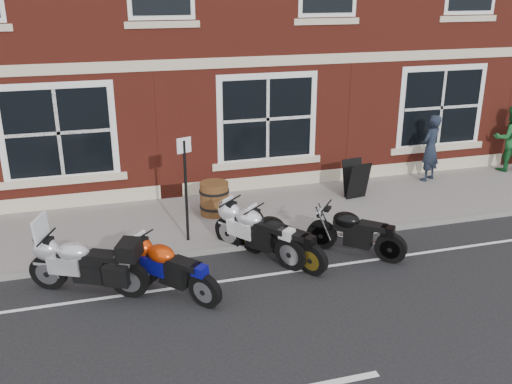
{
  "coord_description": "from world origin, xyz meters",
  "views": [
    {
      "loc": [
        -2.72,
        -8.91,
        5.19
      ],
      "look_at": [
        0.35,
        1.6,
        1.16
      ],
      "focal_mm": 40.0,
      "sensor_mm": 36.0,
      "label": 1
    }
  ],
  "objects_px": {
    "pedestrian_right": "(510,138)",
    "barrel_planter": "(214,198)",
    "moto_sport_black": "(281,237)",
    "a_board_sign": "(356,179)",
    "parking_sign": "(186,182)",
    "moto_touring_silver": "(85,262)",
    "moto_sport_silver": "(258,230)",
    "moto_naked_black": "(354,230)",
    "moto_sport_red": "(172,266)",
    "pedestrian_left": "(430,148)"
  },
  "relations": [
    {
      "from": "moto_sport_black",
      "to": "moto_naked_black",
      "type": "height_order",
      "value": "moto_sport_black"
    },
    {
      "from": "moto_sport_black",
      "to": "moto_touring_silver",
      "type": "bearing_deg",
      "value": 148.44
    },
    {
      "from": "pedestrian_right",
      "to": "barrel_planter",
      "type": "distance_m",
      "value": 8.81
    },
    {
      "from": "moto_sport_red",
      "to": "barrel_planter",
      "type": "xyz_separation_m",
      "value": [
        1.45,
        3.13,
        -0.03
      ]
    },
    {
      "from": "moto_naked_black",
      "to": "pedestrian_right",
      "type": "height_order",
      "value": "pedestrian_right"
    },
    {
      "from": "a_board_sign",
      "to": "barrel_planter",
      "type": "relative_size",
      "value": 1.23
    },
    {
      "from": "pedestrian_right",
      "to": "barrel_planter",
      "type": "height_order",
      "value": "pedestrian_right"
    },
    {
      "from": "pedestrian_left",
      "to": "pedestrian_right",
      "type": "relative_size",
      "value": 0.96
    },
    {
      "from": "moto_touring_silver",
      "to": "moto_sport_black",
      "type": "xyz_separation_m",
      "value": [
        3.67,
        0.12,
        -0.05
      ]
    },
    {
      "from": "moto_touring_silver",
      "to": "moto_sport_black",
      "type": "distance_m",
      "value": 3.68
    },
    {
      "from": "moto_sport_red",
      "to": "moto_naked_black",
      "type": "xyz_separation_m",
      "value": [
        3.74,
        0.52,
        -0.0
      ]
    },
    {
      "from": "pedestrian_right",
      "to": "parking_sign",
      "type": "distance_m",
      "value": 9.83
    },
    {
      "from": "moto_touring_silver",
      "to": "a_board_sign",
      "type": "relative_size",
      "value": 2.16
    },
    {
      "from": "moto_sport_silver",
      "to": "barrel_planter",
      "type": "relative_size",
      "value": 2.5
    },
    {
      "from": "moto_touring_silver",
      "to": "moto_naked_black",
      "type": "distance_m",
      "value": 5.2
    },
    {
      "from": "moto_naked_black",
      "to": "parking_sign",
      "type": "xyz_separation_m",
      "value": [
        -3.14,
        1.37,
        0.87
      ]
    },
    {
      "from": "moto_sport_red",
      "to": "barrel_planter",
      "type": "relative_size",
      "value": 2.16
    },
    {
      "from": "moto_touring_silver",
      "to": "moto_naked_black",
      "type": "xyz_separation_m",
      "value": [
        5.2,
        0.03,
        -0.06
      ]
    },
    {
      "from": "moto_touring_silver",
      "to": "moto_sport_red",
      "type": "relative_size",
      "value": 1.22
    },
    {
      "from": "pedestrian_right",
      "to": "barrel_planter",
      "type": "xyz_separation_m",
      "value": [
        -8.74,
        -0.92,
        -0.55
      ]
    },
    {
      "from": "pedestrian_left",
      "to": "pedestrian_right",
      "type": "bearing_deg",
      "value": 154.07
    },
    {
      "from": "moto_naked_black",
      "to": "parking_sign",
      "type": "bearing_deg",
      "value": 109.2
    },
    {
      "from": "barrel_planter",
      "to": "moto_touring_silver",
      "type": "bearing_deg",
      "value": -137.81
    },
    {
      "from": "moto_sport_silver",
      "to": "moto_touring_silver",
      "type": "bearing_deg",
      "value": 152.95
    },
    {
      "from": "pedestrian_left",
      "to": "a_board_sign",
      "type": "relative_size",
      "value": 1.9
    },
    {
      "from": "barrel_planter",
      "to": "moto_naked_black",
      "type": "bearing_deg",
      "value": -48.59
    },
    {
      "from": "moto_sport_red",
      "to": "moto_sport_silver",
      "type": "relative_size",
      "value": 0.87
    },
    {
      "from": "pedestrian_left",
      "to": "a_board_sign",
      "type": "distance_m",
      "value": 2.6
    },
    {
      "from": "parking_sign",
      "to": "pedestrian_right",
      "type": "bearing_deg",
      "value": -7.59
    },
    {
      "from": "pedestrian_right",
      "to": "parking_sign",
      "type": "relative_size",
      "value": 0.85
    },
    {
      "from": "moto_sport_black",
      "to": "parking_sign",
      "type": "relative_size",
      "value": 0.83
    },
    {
      "from": "moto_sport_red",
      "to": "parking_sign",
      "type": "bearing_deg",
      "value": 32.22
    },
    {
      "from": "a_board_sign",
      "to": "pedestrian_right",
      "type": "bearing_deg",
      "value": 0.11
    },
    {
      "from": "parking_sign",
      "to": "moto_touring_silver",
      "type": "bearing_deg",
      "value": -166.19
    },
    {
      "from": "moto_sport_black",
      "to": "moto_naked_black",
      "type": "bearing_deg",
      "value": -36.89
    },
    {
      "from": "moto_sport_black",
      "to": "a_board_sign",
      "type": "xyz_separation_m",
      "value": [
        2.85,
        2.62,
        0.05
      ]
    },
    {
      "from": "moto_sport_black",
      "to": "pedestrian_right",
      "type": "relative_size",
      "value": 0.97
    },
    {
      "from": "moto_touring_silver",
      "to": "moto_sport_silver",
      "type": "xyz_separation_m",
      "value": [
        3.32,
        0.46,
        -0.01
      ]
    },
    {
      "from": "moto_naked_black",
      "to": "a_board_sign",
      "type": "distance_m",
      "value": 3.02
    },
    {
      "from": "a_board_sign",
      "to": "moto_touring_silver",
      "type": "bearing_deg",
      "value": -166.06
    },
    {
      "from": "moto_touring_silver",
      "to": "pedestrian_right",
      "type": "height_order",
      "value": "pedestrian_right"
    },
    {
      "from": "pedestrian_left",
      "to": "parking_sign",
      "type": "bearing_deg",
      "value": -13.03
    },
    {
      "from": "parking_sign",
      "to": "moto_sport_black",
      "type": "bearing_deg",
      "value": -58.51
    },
    {
      "from": "moto_sport_red",
      "to": "a_board_sign",
      "type": "bearing_deg",
      "value": -7.45
    },
    {
      "from": "a_board_sign",
      "to": "parking_sign",
      "type": "bearing_deg",
      "value": -172.05
    },
    {
      "from": "barrel_planter",
      "to": "parking_sign",
      "type": "bearing_deg",
      "value": -124.26
    },
    {
      "from": "moto_sport_red",
      "to": "moto_sport_silver",
      "type": "xyz_separation_m",
      "value": [
        1.86,
        0.96,
        0.05
      ]
    },
    {
      "from": "pedestrian_left",
      "to": "moto_sport_silver",
      "type": "bearing_deg",
      "value": -1.79
    },
    {
      "from": "moto_sport_silver",
      "to": "moto_sport_black",
      "type": "bearing_deg",
      "value": -78.33
    },
    {
      "from": "barrel_planter",
      "to": "moto_sport_black",
      "type": "bearing_deg",
      "value": -72.9
    }
  ]
}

